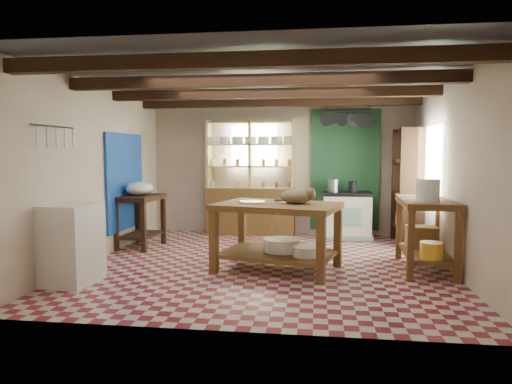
# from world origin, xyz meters

# --- Properties ---
(floor) EXTENTS (5.00, 5.00, 0.02)m
(floor) POSITION_xyz_m (0.00, 0.00, -0.01)
(floor) COLOR maroon
(floor) RESTS_ON ground
(ceiling) EXTENTS (5.00, 5.00, 0.02)m
(ceiling) POSITION_xyz_m (0.00, 0.00, 2.60)
(ceiling) COLOR #46474B
(ceiling) RESTS_ON wall_back
(wall_back) EXTENTS (5.00, 0.04, 2.60)m
(wall_back) POSITION_xyz_m (0.00, 2.50, 1.30)
(wall_back) COLOR beige
(wall_back) RESTS_ON floor
(wall_front) EXTENTS (5.00, 0.04, 2.60)m
(wall_front) POSITION_xyz_m (0.00, -2.50, 1.30)
(wall_front) COLOR beige
(wall_front) RESTS_ON floor
(wall_left) EXTENTS (0.04, 5.00, 2.60)m
(wall_left) POSITION_xyz_m (-2.50, 0.00, 1.30)
(wall_left) COLOR beige
(wall_left) RESTS_ON floor
(wall_right) EXTENTS (0.04, 5.00, 2.60)m
(wall_right) POSITION_xyz_m (2.50, 0.00, 1.30)
(wall_right) COLOR beige
(wall_right) RESTS_ON floor
(ceiling_beams) EXTENTS (5.00, 3.80, 0.15)m
(ceiling_beams) POSITION_xyz_m (0.00, 0.00, 2.48)
(ceiling_beams) COLOR #341E12
(ceiling_beams) RESTS_ON ceiling
(blue_wall_patch) EXTENTS (0.04, 1.40, 1.60)m
(blue_wall_patch) POSITION_xyz_m (-2.47, 0.90, 1.10)
(blue_wall_patch) COLOR #1645A9
(blue_wall_patch) RESTS_ON wall_left
(green_wall_patch) EXTENTS (1.30, 0.04, 2.30)m
(green_wall_patch) POSITION_xyz_m (1.25, 2.47, 1.25)
(green_wall_patch) COLOR #1E4C2C
(green_wall_patch) RESTS_ON wall_back
(window_back) EXTENTS (0.90, 0.02, 0.80)m
(window_back) POSITION_xyz_m (-0.50, 2.48, 1.70)
(window_back) COLOR silver
(window_back) RESTS_ON wall_back
(window_right) EXTENTS (0.02, 1.30, 1.20)m
(window_right) POSITION_xyz_m (2.48, 1.00, 1.40)
(window_right) COLOR silver
(window_right) RESTS_ON wall_right
(utensil_rail) EXTENTS (0.06, 0.90, 0.28)m
(utensil_rail) POSITION_xyz_m (-2.44, -1.20, 1.78)
(utensil_rail) COLOR black
(utensil_rail) RESTS_ON wall_left
(pot_rack) EXTENTS (0.86, 0.12, 0.36)m
(pot_rack) POSITION_xyz_m (1.25, 2.05, 2.18)
(pot_rack) COLOR black
(pot_rack) RESTS_ON ceiling
(shelving_unit) EXTENTS (1.70, 0.34, 2.20)m
(shelving_unit) POSITION_xyz_m (-0.55, 2.31, 1.10)
(shelving_unit) COLOR #DBC27E
(shelving_unit) RESTS_ON floor
(tall_rack) EXTENTS (0.40, 0.86, 2.00)m
(tall_rack) POSITION_xyz_m (2.28, 1.80, 1.00)
(tall_rack) COLOR #341E12
(tall_rack) RESTS_ON floor
(work_table) EXTENTS (1.81, 1.44, 0.90)m
(work_table) POSITION_xyz_m (0.19, -0.28, 0.45)
(work_table) COLOR brown
(work_table) RESTS_ON floor
(stove) EXTENTS (0.88, 0.59, 0.86)m
(stove) POSITION_xyz_m (1.28, 2.15, 0.43)
(stove) COLOR white
(stove) RESTS_ON floor
(prep_table) EXTENTS (0.67, 0.91, 0.88)m
(prep_table) POSITION_xyz_m (-2.20, 0.86, 0.44)
(prep_table) COLOR #341E12
(prep_table) RESTS_ON floor
(white_cabinet) EXTENTS (0.59, 0.69, 0.97)m
(white_cabinet) POSITION_xyz_m (-2.22, -1.27, 0.48)
(white_cabinet) COLOR white
(white_cabinet) RESTS_ON floor
(right_counter) EXTENTS (0.75, 1.38, 0.96)m
(right_counter) POSITION_xyz_m (2.18, -0.05, 0.48)
(right_counter) COLOR brown
(right_counter) RESTS_ON floor
(cat) EXTENTS (0.45, 0.36, 0.19)m
(cat) POSITION_xyz_m (0.45, -0.30, 1.00)
(cat) COLOR #8E7752
(cat) RESTS_ON work_table
(steel_tray) EXTENTS (0.43, 0.43, 0.02)m
(steel_tray) POSITION_xyz_m (-0.16, -0.24, 0.91)
(steel_tray) COLOR #ACADB4
(steel_tray) RESTS_ON work_table
(basin_large) EXTENTS (0.61, 0.61, 0.17)m
(basin_large) POSITION_xyz_m (0.25, -0.25, 0.33)
(basin_large) COLOR white
(basin_large) RESTS_ON work_table
(basin_small) EXTENTS (0.46, 0.46, 0.13)m
(basin_small) POSITION_xyz_m (0.60, -0.50, 0.31)
(basin_small) COLOR white
(basin_small) RESTS_ON work_table
(kettle_left) EXTENTS (0.20, 0.20, 0.23)m
(kettle_left) POSITION_xyz_m (1.03, 2.15, 0.97)
(kettle_left) COLOR #ACADB4
(kettle_left) RESTS_ON stove
(kettle_right) EXTENTS (0.16, 0.16, 0.20)m
(kettle_right) POSITION_xyz_m (1.38, 2.15, 0.96)
(kettle_right) COLOR black
(kettle_right) RESTS_ON stove
(enamel_bowl) EXTENTS (0.49, 0.49, 0.23)m
(enamel_bowl) POSITION_xyz_m (-2.20, 0.86, 0.99)
(enamel_bowl) COLOR white
(enamel_bowl) RESTS_ON prep_table
(white_bucket) EXTENTS (0.31, 0.31, 0.29)m
(white_bucket) POSITION_xyz_m (2.11, -0.39, 1.11)
(white_bucket) COLOR white
(white_bucket) RESTS_ON right_counter
(wicker_basket) EXTENTS (0.43, 0.36, 0.29)m
(wicker_basket) POSITION_xyz_m (2.20, 0.25, 0.40)
(wicker_basket) COLOR olive
(wicker_basket) RESTS_ON right_counter
(yellow_tub) EXTENTS (0.30, 0.30, 0.21)m
(yellow_tub) POSITION_xyz_m (2.15, -0.50, 0.36)
(yellow_tub) COLOR gold
(yellow_tub) RESTS_ON right_counter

